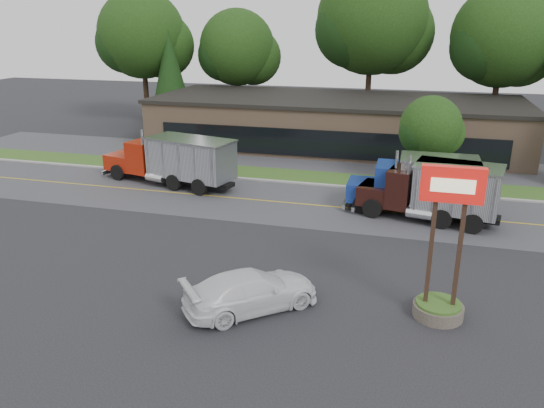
{
  "coord_description": "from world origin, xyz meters",
  "views": [
    {
      "loc": [
        9.1,
        -21.4,
        10.74
      ],
      "look_at": [
        2.24,
        3.52,
        1.8
      ],
      "focal_mm": 35.0,
      "sensor_mm": 36.0,
      "label": 1
    }
  ],
  "objects": [
    {
      "name": "center_line",
      "position": [
        0.0,
        9.0,
        0.0
      ],
      "size": [
        60.0,
        0.12,
        0.01
      ],
      "primitive_type": "cube",
      "color": "gold",
      "rests_on": "ground"
    },
    {
      "name": "dump_truck_maroon",
      "position": [
        10.49,
        8.26,
        1.8
      ],
      "size": [
        8.0,
        3.97,
        3.36
      ],
      "rotation": [
        0.0,
        0.0,
        2.95
      ],
      "color": "black",
      "rests_on": "ground"
    },
    {
      "name": "rally_car",
      "position": [
        3.43,
        -3.84,
        0.78
      ],
      "size": [
        5.47,
        5.2,
        1.56
      ],
      "primitive_type": "imported",
      "rotation": [
        0.0,
        0.0,
        2.3
      ],
      "color": "white",
      "rests_on": "ground"
    },
    {
      "name": "curb",
      "position": [
        0.0,
        13.2,
        0.0
      ],
      "size": [
        60.0,
        0.3,
        0.12
      ],
      "primitive_type": "cube",
      "color": "#9E9E99",
      "rests_on": "ground"
    },
    {
      "name": "tree_far_c",
      "position": [
        4.17,
        34.14,
        10.44
      ],
      "size": [
        11.46,
        10.79,
        16.35
      ],
      "color": "#382619",
      "rests_on": "ground"
    },
    {
      "name": "grass_verge",
      "position": [
        0.0,
        15.0,
        0.0
      ],
      "size": [
        60.0,
        3.4,
        0.03
      ],
      "primitive_type": "cube",
      "color": "#386322",
      "rests_on": "ground"
    },
    {
      "name": "dump_truck_blue",
      "position": [
        9.53,
        9.46,
        1.8
      ],
      "size": [
        7.46,
        2.69,
        3.36
      ],
      "rotation": [
        0.0,
        0.0,
        3.15
      ],
      "color": "black",
      "rests_on": "ground"
    },
    {
      "name": "evergreen_left",
      "position": [
        -16.0,
        30.0,
        5.64
      ],
      "size": [
        4.52,
        4.52,
        10.26
      ],
      "color": "#382619",
      "rests_on": "ground"
    },
    {
      "name": "ground",
      "position": [
        0.0,
        0.0,
        0.0
      ],
      "size": [
        140.0,
        140.0,
        0.0
      ],
      "primitive_type": "plane",
      "color": "#313135",
      "rests_on": "ground"
    },
    {
      "name": "tree_far_b",
      "position": [
        -9.87,
        34.1,
        7.7
      ],
      "size": [
        8.47,
        7.97,
        12.08
      ],
      "color": "#382619",
      "rests_on": "ground"
    },
    {
      "name": "road",
      "position": [
        0.0,
        9.0,
        0.0
      ],
      "size": [
        60.0,
        8.0,
        0.02
      ],
      "primitive_type": "cube",
      "color": "#56565B",
      "rests_on": "ground"
    },
    {
      "name": "strip_mall",
      "position": [
        2.0,
        26.0,
        2.0
      ],
      "size": [
        32.0,
        12.0,
        4.0
      ],
      "primitive_type": "cube",
      "color": "#9F7B61",
      "rests_on": "ground"
    },
    {
      "name": "tree_far_a",
      "position": [
        -19.85,
        32.12,
        8.95
      ],
      "size": [
        9.83,
        9.25,
        14.03
      ],
      "color": "#382619",
      "rests_on": "ground"
    },
    {
      "name": "tree_far_d",
      "position": [
        16.15,
        33.12,
        9.0
      ],
      "size": [
        9.88,
        9.3,
        14.1
      ],
      "color": "#382619",
      "rests_on": "ground"
    },
    {
      "name": "dump_truck_red",
      "position": [
        -6.65,
        10.76,
        1.81
      ],
      "size": [
        10.33,
        4.79,
        3.36
      ],
      "rotation": [
        0.0,
        0.0,
        2.9
      ],
      "color": "black",
      "rests_on": "ground"
    },
    {
      "name": "far_parking",
      "position": [
        0.0,
        20.0,
        0.0
      ],
      "size": [
        60.0,
        7.0,
        0.02
      ],
      "primitive_type": "cube",
      "color": "#56565B",
      "rests_on": "ground"
    },
    {
      "name": "tree_verge",
      "position": [
        10.07,
        15.05,
        3.92
      ],
      "size": [
        4.32,
        4.07,
        6.17
      ],
      "color": "#382619",
      "rests_on": "ground"
    },
    {
      "name": "bilo_sign",
      "position": [
        10.5,
        -2.5,
        2.02
      ],
      "size": [
        2.2,
        1.9,
        5.95
      ],
      "color": "#6B6054",
      "rests_on": "ground"
    }
  ]
}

